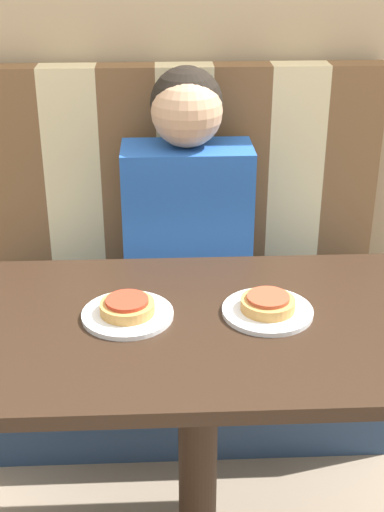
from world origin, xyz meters
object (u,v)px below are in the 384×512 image
object	(u,v)px
plate_right	(267,311)
pizza_left	(127,306)
person	(187,185)
plate_left	(128,315)
pizza_right	(268,303)

from	to	relation	value
plate_right	pizza_left	size ratio (longest dim) A/B	1.67
person	pizza_left	distance (m)	0.64
person	plate_left	xyz separation A→B (m)	(-0.16, -0.61, -0.09)
pizza_left	pizza_right	bearing A→B (deg)	0.00
person	plate_right	bearing A→B (deg)	-74.97
person	plate_right	xyz separation A→B (m)	(0.16, -0.61, -0.09)
plate_right	person	bearing A→B (deg)	105.03
plate_left	pizza_right	distance (m)	0.33
plate_left	plate_right	bearing A→B (deg)	0.00
plate_left	pizza_left	world-z (taller)	pizza_left
person	pizza_right	size ratio (longest dim) A/B	5.63
plate_right	pizza_right	size ratio (longest dim) A/B	1.67
person	pizza_left	world-z (taller)	person
person	pizza_left	size ratio (longest dim) A/B	5.63
pizza_left	plate_left	bearing A→B (deg)	-90.00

